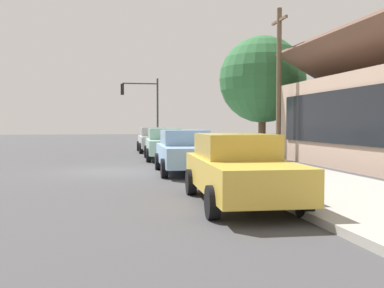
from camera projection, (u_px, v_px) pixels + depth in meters
The scene contains 10 objects.
ground_plane at pixel (112, 171), 17.09m from camera, with size 120.00×120.00×0.00m, color #424244.
sidewalk_curb at pixel (251, 166), 18.15m from camera, with size 60.00×4.20×0.16m, color #A3A099.
car_silver at pixel (153, 139), 28.65m from camera, with size 4.48×2.02×1.59m.
car_seafoam at pixel (165, 144), 22.70m from camera, with size 4.62×2.17×1.59m.
car_skyblue at pixel (185, 151), 16.50m from camera, with size 4.49×2.20×1.59m.
car_mustard at pixel (239, 168), 10.18m from camera, with size 4.93×2.24×1.59m.
shade_tree at pixel (262, 80), 26.23m from camera, with size 5.10×5.10×6.99m.
traffic_light_main at pixel (143, 101), 32.95m from camera, with size 0.37×2.79×5.20m.
utility_pole_wooden at pixel (279, 81), 21.90m from camera, with size 1.80×0.24×7.50m.
fire_hydrant_red at pixel (223, 158), 17.01m from camera, with size 0.22×0.22×0.71m.
Camera 1 is at (17.30, -0.22, 1.83)m, focal length 41.54 mm.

